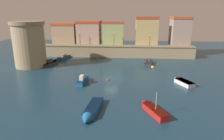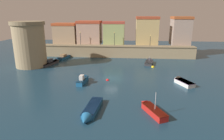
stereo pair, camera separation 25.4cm
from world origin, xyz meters
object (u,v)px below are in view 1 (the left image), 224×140
object	(u,v)px
quay_lamp_1	(114,37)
moored_boat_2	(65,56)
moored_boat_0	(152,109)
moored_boat_4	(149,62)
moored_boat_3	(182,81)
quay_lamp_0	(80,36)
moored_boat_1	(83,80)
moored_boat_6	(52,62)
mooring_buoy_1	(153,67)
mooring_buoy_0	(108,80)
quay_lamp_2	(150,39)
fortress_tower	(29,44)
moored_boat_5	(91,111)

from	to	relation	value
quay_lamp_1	moored_boat_2	xyz separation A→B (m)	(-13.72, -2.37, -5.44)
moored_boat_0	moored_boat_4	world-z (taller)	moored_boat_0
moored_boat_2	moored_boat_3	distance (m)	33.65
quay_lamp_0	moored_boat_1	distance (m)	23.66
moored_boat_6	moored_boat_3	bearing A→B (deg)	-96.06
quay_lamp_1	mooring_buoy_1	bearing A→B (deg)	-46.64
moored_boat_0	quay_lamp_1	bearing A→B (deg)	-12.96
moored_boat_0	mooring_buoy_0	xyz separation A→B (m)	(-7.06, 12.03, -0.45)
quay_lamp_2	moored_boat_4	distance (m)	8.56
quay_lamp_0	quay_lamp_2	distance (m)	19.97
moored_boat_1	moored_boat_6	xyz separation A→B (m)	(-10.89, 12.62, -0.09)
mooring_buoy_1	moored_boat_3	bearing A→B (deg)	-69.87
quay_lamp_0	mooring_buoy_0	xyz separation A→B (m)	(10.13, -20.88, -5.84)
moored_boat_4	quay_lamp_1	bearing A→B (deg)	64.07
moored_boat_6	moored_boat_2	bearing A→B (deg)	6.43
quay_lamp_1	moored_boat_3	xyz separation A→B (m)	(13.98, -21.47, -5.46)
fortress_tower	mooring_buoy_0	xyz separation A→B (m)	(19.37, -8.89, -5.35)
moored_boat_5	quay_lamp_2	bearing A→B (deg)	167.71
moored_boat_5	moored_boat_3	bearing A→B (deg)	136.04
moored_boat_5	mooring_buoy_0	world-z (taller)	moored_boat_5
quay_lamp_0	mooring_buoy_0	world-z (taller)	quay_lamp_0
quay_lamp_2	moored_boat_2	world-z (taller)	quay_lamp_2
moored_boat_4	mooring_buoy_1	xyz separation A→B (m)	(0.53, -3.72, -0.34)
quay_lamp_2	moored_boat_3	bearing A→B (deg)	-79.80
fortress_tower	moored_boat_4	bearing A→B (deg)	10.19
moored_boat_1	quay_lamp_1	bearing A→B (deg)	-5.56
moored_boat_4	mooring_buoy_1	size ratio (longest dim) A/B	7.12
moored_boat_1	moored_boat_6	world-z (taller)	moored_boat_1
quay_lamp_1	moored_boat_5	world-z (taller)	quay_lamp_1
moored_boat_1	moored_boat_5	xyz separation A→B (m)	(3.61, -11.74, -0.17)
moored_boat_1	mooring_buoy_0	bearing A→B (deg)	-66.91
fortress_tower	moored_boat_6	bearing A→B (deg)	29.01
moored_boat_4	moored_boat_6	bearing A→B (deg)	106.64
fortress_tower	moored_boat_5	distance (m)	29.31
quay_lamp_2	quay_lamp_0	bearing A→B (deg)	180.00
moored_boat_4	mooring_buoy_0	distance (m)	16.76
moored_boat_0	moored_boat_5	xyz separation A→B (m)	(-7.82, -1.15, -0.10)
quay_lamp_2	moored_boat_4	xyz separation A→B (m)	(-0.66, -6.86, -5.09)
moored_boat_6	moored_boat_5	bearing A→B (deg)	-133.18
quay_lamp_0	quay_lamp_2	bearing A→B (deg)	0.00
moored_boat_5	mooring_buoy_1	size ratio (longest dim) A/B	9.14
quay_lamp_1	quay_lamp_0	bearing A→B (deg)	180.00
quay_lamp_2	fortress_tower	bearing A→B (deg)	-157.69
moored_boat_0	moored_boat_4	size ratio (longest dim) A/B	1.03
quay_lamp_0	moored_boat_0	xyz separation A→B (m)	(17.19, -32.91, -5.39)
quay_lamp_0	quay_lamp_1	distance (m)	9.84
quay_lamp_1	fortress_tower	bearing A→B (deg)	-147.87
fortress_tower	quay_lamp_0	world-z (taller)	fortress_tower
moored_boat_1	moored_boat_4	distance (m)	20.55
moored_boat_3	mooring_buoy_1	size ratio (longest dim) A/B	6.64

